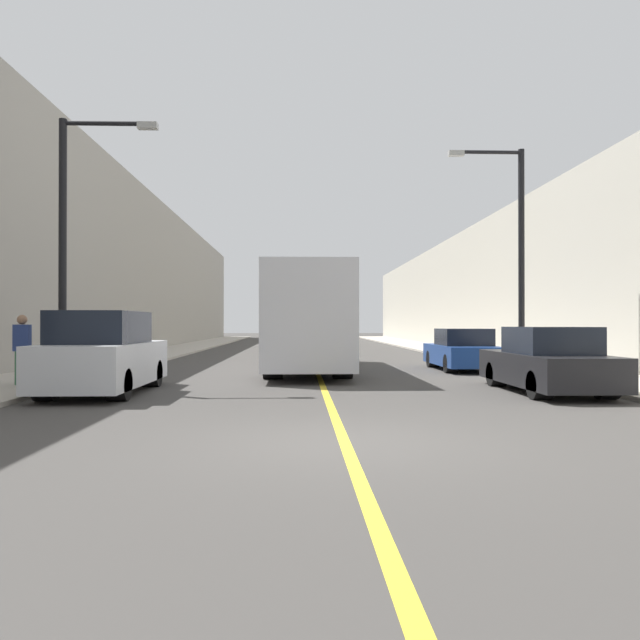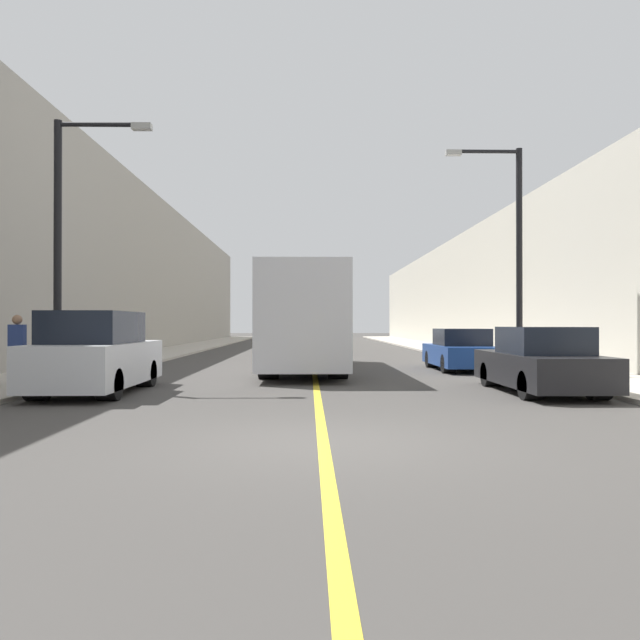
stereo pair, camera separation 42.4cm
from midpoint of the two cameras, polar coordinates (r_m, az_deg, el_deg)
name	(u,v)px [view 2 (the right image)]	position (r m, az deg, el deg)	size (l,w,h in m)	color
ground_plane	(323,443)	(8.57, 1.74, -11.14)	(200.00, 200.00, 0.00)	#3F3D3A
sidewalk_left	(183,349)	(39.17, -12.12, -2.62)	(3.20, 72.00, 0.10)	#B2AA9E
sidewalk_right	(439,349)	(39.33, 11.16, -2.61)	(3.20, 72.00, 0.10)	#B2AA9E
building_row_left	(124,272)	(40.11, -17.18, 4.22)	(4.00, 72.00, 9.58)	gray
building_row_right	(497,290)	(40.27, 16.17, 2.62)	(4.00, 72.00, 7.36)	#B7B2A3
road_center_line	(312,350)	(38.45, -0.45, -2.74)	(0.16, 72.00, 0.01)	gold
bus	(304,319)	(21.59, -0.90, 0.13)	(2.59, 11.05, 3.34)	silver
parked_suv_left	(96,355)	(15.25, -19.03, -3.08)	(1.90, 4.73, 1.89)	silver
car_right_near	(541,363)	(15.46, 20.26, -3.72)	(1.83, 4.63, 1.54)	black
car_right_mid	(460,351)	(22.12, 13.25, -2.81)	(1.82, 4.37, 1.44)	navy
street_lamp_left	(67,232)	(17.25, -21.48, 7.54)	(2.48, 0.24, 6.71)	black
street_lamp_right	(513,243)	(21.24, 17.74, 6.69)	(2.48, 0.24, 7.17)	black
pedestrian	(17,348)	(17.10, -25.32, -2.35)	(0.38, 0.24, 1.73)	#336B47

